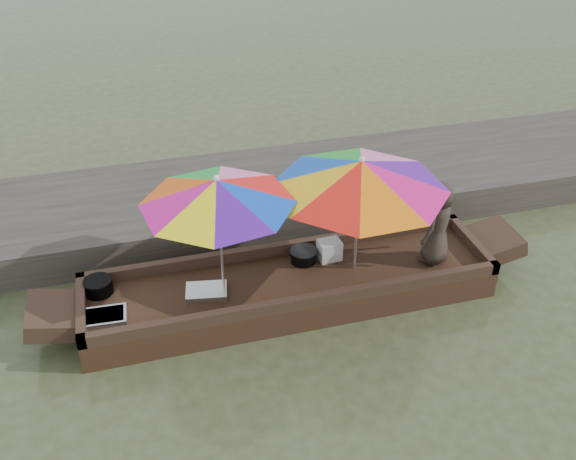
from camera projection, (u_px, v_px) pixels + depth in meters
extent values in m
plane|color=#364121|center=(290.00, 301.00, 8.03)|extent=(80.00, 80.00, 0.00)
cube|color=#2D2B26|center=(251.00, 197.00, 9.66)|extent=(22.00, 2.20, 0.50)
cube|color=black|center=(290.00, 290.00, 7.93)|extent=(5.02, 1.20, 0.35)
cylinder|color=black|center=(98.00, 286.00, 7.57)|extent=(0.34, 0.34, 0.18)
cube|color=silver|center=(105.00, 318.00, 7.17)|extent=(0.50, 0.36, 0.09)
cube|color=silver|center=(206.00, 291.00, 7.59)|extent=(0.53, 0.41, 0.06)
cylinder|color=black|center=(303.00, 256.00, 8.10)|extent=(0.32, 0.32, 0.15)
cube|color=silver|center=(329.00, 250.00, 8.12)|extent=(0.30, 0.24, 0.26)
imported|color=#302822|center=(438.00, 223.00, 7.86)|extent=(0.65, 0.62, 1.11)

